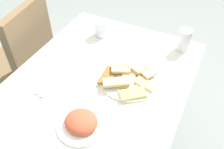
{
  "coord_description": "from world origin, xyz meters",
  "views": [
    {
      "loc": [
        -0.72,
        -0.42,
        1.55
      ],
      "look_at": [
        0.02,
        -0.05,
        0.76
      ],
      "focal_mm": 39.06,
      "sensor_mm": 36.0,
      "label": 1
    }
  ],
  "objects": [
    {
      "name": "dining_chair",
      "position": [
        0.14,
        0.68,
        0.5
      ],
      "size": [
        0.47,
        0.48,
        0.9
      ],
      "color": "brown",
      "rests_on": "ground_plane"
    },
    {
      "name": "paper_napkin",
      "position": [
        -0.13,
        0.22,
        0.73
      ],
      "size": [
        0.17,
        0.17,
        0.0
      ],
      "primitive_type": "cube",
      "rotation": [
        0.0,
        0.0,
        0.09
      ],
      "color": "white",
      "rests_on": "dining_table"
    },
    {
      "name": "fork",
      "position": [
        -0.13,
        0.2,
        0.74
      ],
      "size": [
        0.19,
        0.06,
        0.0
      ],
      "primitive_type": "cube",
      "rotation": [
        0.0,
        0.0,
        0.25
      ],
      "color": "silver",
      "rests_on": "paper_napkin"
    },
    {
      "name": "drinking_glass",
      "position": [
        0.33,
        0.17,
        0.78
      ],
      "size": [
        0.08,
        0.08,
        0.09
      ],
      "primitive_type": "cylinder",
      "color": "silver",
      "rests_on": "dining_table"
    },
    {
      "name": "pide_platter",
      "position": [
        0.05,
        -0.13,
        0.75
      ],
      "size": [
        0.3,
        0.29,
        0.05
      ],
      "color": "white",
      "rests_on": "dining_table"
    },
    {
      "name": "spoon",
      "position": [
        -0.13,
        0.24,
        0.74
      ],
      "size": [
        0.18,
        0.07,
        0.0
      ],
      "primitive_type": "cube",
      "rotation": [
        0.0,
        0.0,
        0.31
      ],
      "color": "silver",
      "rests_on": "paper_napkin"
    },
    {
      "name": "soda_can",
      "position": [
        0.4,
        -0.29,
        0.79
      ],
      "size": [
        0.08,
        0.08,
        0.12
      ],
      "primitive_type": "cylinder",
      "rotation": [
        0.0,
        0.0,
        5.06
      ],
      "color": "silver",
      "rests_on": "dining_table"
    },
    {
      "name": "dining_table",
      "position": [
        0.0,
        0.0,
        0.64
      ],
      "size": [
        1.0,
        0.81,
        0.73
      ],
      "color": "silver",
      "rests_on": "ground_plane"
    },
    {
      "name": "salad_plate_greens",
      "position": [
        -0.27,
        -0.06,
        0.75
      ],
      "size": [
        0.2,
        0.2,
        0.06
      ],
      "color": "white",
      "rests_on": "dining_table"
    }
  ]
}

